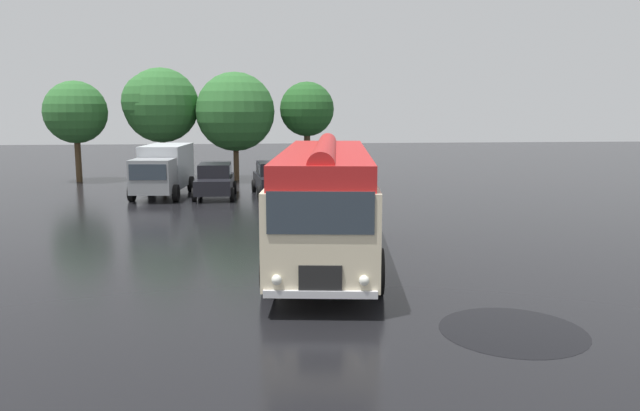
# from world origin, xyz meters

# --- Properties ---
(ground_plane) EXTENTS (120.00, 120.00, 0.00)m
(ground_plane) POSITION_xyz_m (0.00, 0.00, 0.00)
(ground_plane) COLOR black
(vintage_bus) EXTENTS (3.74, 10.33, 3.49)m
(vintage_bus) POSITION_xyz_m (-0.25, 0.20, 1.89)
(vintage_bus) COLOR beige
(vintage_bus) RESTS_ON ground
(car_near_left) EXTENTS (1.98, 4.21, 1.66)m
(car_near_left) POSITION_xyz_m (-4.28, 13.71, 0.85)
(car_near_left) COLOR black
(car_near_left) RESTS_ON ground
(car_mid_left) EXTENTS (2.29, 4.36, 1.66)m
(car_mid_left) POSITION_xyz_m (-1.39, 14.30, 0.85)
(car_mid_left) COLOR black
(car_mid_left) RESTS_ON ground
(car_mid_right) EXTENTS (2.30, 4.36, 1.66)m
(car_mid_right) POSITION_xyz_m (1.45, 13.86, 0.85)
(car_mid_right) COLOR #B7BABF
(car_mid_right) RESTS_ON ground
(box_van) EXTENTS (2.70, 5.91, 2.50)m
(box_van) POSITION_xyz_m (-6.88, 14.69, 1.36)
(box_van) COLOR #B2B7BC
(box_van) RESTS_ON ground
(tree_far_left) EXTENTS (3.67, 3.67, 5.95)m
(tree_far_left) POSITION_xyz_m (-12.84, 21.21, 4.04)
(tree_far_left) COLOR #4C3823
(tree_far_left) RESTS_ON ground
(tree_left_of_centre) EXTENTS (4.51, 4.46, 6.75)m
(tree_left_of_centre) POSITION_xyz_m (-8.07, 21.36, 4.57)
(tree_left_of_centre) COLOR #4C3823
(tree_left_of_centre) RESTS_ON ground
(tree_centre) EXTENTS (4.72, 4.72, 6.50)m
(tree_centre) POSITION_xyz_m (-3.57, 20.96, 4.18)
(tree_centre) COLOR #4C3823
(tree_centre) RESTS_ON ground
(tree_right_of_centre) EXTENTS (3.32, 3.32, 5.95)m
(tree_right_of_centre) POSITION_xyz_m (0.80, 21.37, 4.25)
(tree_right_of_centre) COLOR #4C3823
(tree_right_of_centre) RESTS_ON ground
(puddle_patch) EXTENTS (2.90, 2.90, 0.01)m
(puddle_patch) POSITION_xyz_m (2.87, -5.76, 0.00)
(puddle_patch) COLOR black
(puddle_patch) RESTS_ON ground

